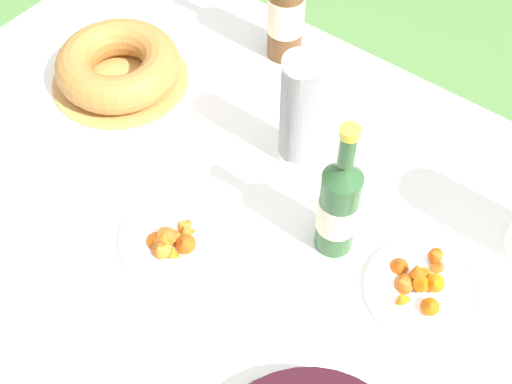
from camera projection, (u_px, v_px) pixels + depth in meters
The scene contains 9 objects.
ground_plane at pixel (209, 370), 1.93m from camera, with size 16.00×16.00×0.00m, color #568442.
garden_table at pixel (192, 231), 1.42m from camera, with size 1.42×1.18×0.72m.
tablecloth at pixel (190, 215), 1.37m from camera, with size 1.43×1.19×0.10m.
bundt_cake at pixel (118, 66), 1.55m from camera, with size 0.30×0.30×0.09m.
cup_stack at pixel (298, 111), 1.35m from camera, with size 0.07×0.07×0.25m.
cider_bottle_green at pixel (339, 205), 1.23m from camera, with size 0.07×0.07×0.31m.
cider_bottle_amber at pixel (286, 5), 1.54m from camera, with size 0.08×0.08×0.35m.
snack_plate_left at pixel (171, 238), 1.31m from camera, with size 0.20×0.20×0.05m.
snack_plate_right at pixel (422, 287), 1.24m from camera, with size 0.21×0.21×0.06m.
Camera 1 is at (0.60, -0.57, 1.82)m, focal length 50.00 mm.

